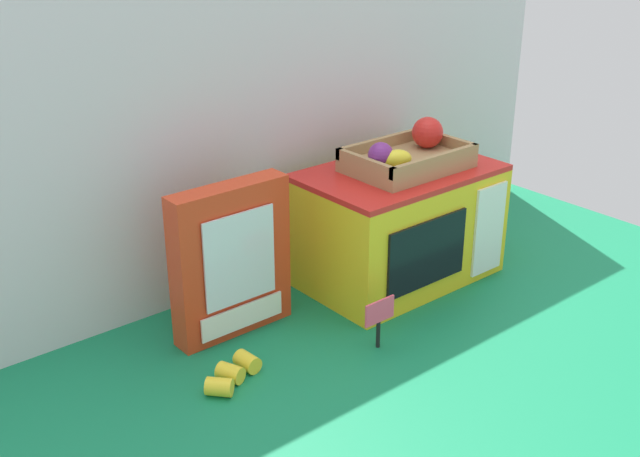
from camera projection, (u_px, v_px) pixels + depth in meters
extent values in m
plane|color=#147A4C|center=(334.00, 299.00, 1.67)|extent=(1.70, 1.70, 0.00)
cube|color=silver|center=(274.00, 113.00, 1.67)|extent=(1.61, 0.03, 0.72)
cube|color=yellow|center=(397.00, 227.00, 1.72)|extent=(0.42, 0.26, 0.24)
cube|color=red|center=(400.00, 172.00, 1.67)|extent=(0.42, 0.26, 0.01)
cube|color=black|center=(427.00, 254.00, 1.59)|extent=(0.22, 0.01, 0.14)
cube|color=white|center=(489.00, 229.00, 1.71)|extent=(0.09, 0.01, 0.20)
cube|color=#A37F51|center=(407.00, 163.00, 1.67)|extent=(0.25, 0.17, 0.03)
cube|color=#A37F51|center=(436.00, 161.00, 1.60)|extent=(0.25, 0.01, 0.02)
cube|color=#A37F51|center=(381.00, 143.00, 1.71)|extent=(0.25, 0.01, 0.02)
cube|color=#A37F51|center=(365.00, 164.00, 1.59)|extent=(0.01, 0.17, 0.02)
cube|color=#A37F51|center=(446.00, 141.00, 1.73)|extent=(0.01, 0.17, 0.02)
sphere|color=red|center=(428.00, 132.00, 1.71)|extent=(0.07, 0.07, 0.07)
ellipsoid|color=yellow|center=(397.00, 159.00, 1.59)|extent=(0.07, 0.06, 0.04)
sphere|color=#72287F|center=(381.00, 155.00, 1.59)|extent=(0.05, 0.05, 0.05)
cube|color=red|center=(231.00, 260.00, 1.50)|extent=(0.24, 0.05, 0.30)
cube|color=silver|center=(239.00, 258.00, 1.47)|extent=(0.15, 0.00, 0.18)
cube|color=white|center=(242.00, 316.00, 1.52)|extent=(0.18, 0.00, 0.05)
cylinder|color=black|center=(378.00, 334.00, 1.49)|extent=(0.01, 0.01, 0.06)
cube|color=#F44C6B|center=(380.00, 311.00, 1.46)|extent=(0.07, 0.00, 0.05)
cylinder|color=yellow|center=(247.00, 362.00, 1.42)|extent=(0.04, 0.05, 0.03)
cylinder|color=yellow|center=(230.00, 373.00, 1.39)|extent=(0.05, 0.05, 0.03)
cylinder|color=yellow|center=(219.00, 387.00, 1.35)|extent=(0.05, 0.05, 0.03)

